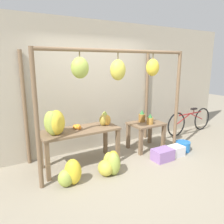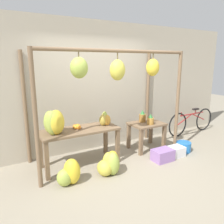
{
  "view_description": "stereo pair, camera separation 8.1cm",
  "coord_description": "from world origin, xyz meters",
  "px_view_note": "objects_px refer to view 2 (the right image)",
  "views": [
    {
      "loc": [
        -2.08,
        -2.85,
        1.94
      ],
      "look_at": [
        0.08,
        0.79,
        0.97
      ],
      "focal_mm": 35.0,
      "sensor_mm": 36.0,
      "label": 1
    },
    {
      "loc": [
        -2.01,
        -2.89,
        1.94
      ],
      "look_at": [
        0.08,
        0.79,
        0.97
      ],
      "focal_mm": 35.0,
      "sensor_mm": 36.0,
      "label": 2
    }
  ],
  "objects_px": {
    "pineapple_cluster": "(146,118)",
    "fruit_crate_white": "(163,155)",
    "papaya_pile": "(105,119)",
    "fruit_crate_purple": "(175,152)",
    "banana_pile_ground_right": "(110,164)",
    "blue_bucket": "(183,147)",
    "banana_pile_ground_left": "(69,173)",
    "orange_pile": "(77,127)",
    "banana_pile_on_table": "(54,123)",
    "parked_bicycle": "(191,121)"
  },
  "relations": [
    {
      "from": "banana_pile_on_table",
      "to": "papaya_pile",
      "type": "distance_m",
      "value": 1.01
    },
    {
      "from": "pineapple_cluster",
      "to": "blue_bucket",
      "type": "distance_m",
      "value": 1.05
    },
    {
      "from": "orange_pile",
      "to": "fruit_crate_white",
      "type": "xyz_separation_m",
      "value": [
        1.53,
        -0.68,
        -0.64
      ]
    },
    {
      "from": "pineapple_cluster",
      "to": "blue_bucket",
      "type": "height_order",
      "value": "pineapple_cluster"
    },
    {
      "from": "parked_bicycle",
      "to": "banana_pile_ground_left",
      "type": "bearing_deg",
      "value": -167.44
    },
    {
      "from": "banana_pile_ground_right",
      "to": "papaya_pile",
      "type": "height_order",
      "value": "papaya_pile"
    },
    {
      "from": "orange_pile",
      "to": "fruit_crate_purple",
      "type": "height_order",
      "value": "orange_pile"
    },
    {
      "from": "banana_pile_ground_right",
      "to": "fruit_crate_purple",
      "type": "bearing_deg",
      "value": -1.33
    },
    {
      "from": "orange_pile",
      "to": "parked_bicycle",
      "type": "distance_m",
      "value": 3.44
    },
    {
      "from": "orange_pile",
      "to": "fruit_crate_purple",
      "type": "relative_size",
      "value": 0.47
    },
    {
      "from": "banana_pile_on_table",
      "to": "banana_pile_ground_right",
      "type": "distance_m",
      "value": 1.21
    },
    {
      "from": "banana_pile_ground_left",
      "to": "papaya_pile",
      "type": "bearing_deg",
      "value": 30.98
    },
    {
      "from": "banana_pile_ground_left",
      "to": "blue_bucket",
      "type": "bearing_deg",
      "value": 1.04
    },
    {
      "from": "fruit_crate_white",
      "to": "orange_pile",
      "type": "bearing_deg",
      "value": 155.96
    },
    {
      "from": "pineapple_cluster",
      "to": "banana_pile_ground_right",
      "type": "xyz_separation_m",
      "value": [
        -1.27,
        -0.62,
        -0.53
      ]
    },
    {
      "from": "banana_pile_ground_left",
      "to": "parked_bicycle",
      "type": "distance_m",
      "value": 3.89
    },
    {
      "from": "orange_pile",
      "to": "banana_pile_ground_left",
      "type": "bearing_deg",
      "value": -122.62
    },
    {
      "from": "fruit_crate_white",
      "to": "fruit_crate_purple",
      "type": "distance_m",
      "value": 0.37
    },
    {
      "from": "pineapple_cluster",
      "to": "orange_pile",
      "type": "bearing_deg",
      "value": 179.86
    },
    {
      "from": "pineapple_cluster",
      "to": "banana_pile_ground_left",
      "type": "distance_m",
      "value": 2.15
    },
    {
      "from": "orange_pile",
      "to": "banana_pile_ground_left",
      "type": "height_order",
      "value": "orange_pile"
    },
    {
      "from": "fruit_crate_purple",
      "to": "banana_pile_ground_right",
      "type": "bearing_deg",
      "value": 178.67
    },
    {
      "from": "parked_bicycle",
      "to": "fruit_crate_purple",
      "type": "distance_m",
      "value": 1.77
    },
    {
      "from": "parked_bicycle",
      "to": "orange_pile",
      "type": "bearing_deg",
      "value": -175.94
    },
    {
      "from": "fruit_crate_white",
      "to": "papaya_pile",
      "type": "distance_m",
      "value": 1.37
    },
    {
      "from": "banana_pile_ground_right",
      "to": "blue_bucket",
      "type": "xyz_separation_m",
      "value": [
        1.91,
        0.07,
        -0.08
      ]
    },
    {
      "from": "banana_pile_ground_right",
      "to": "papaya_pile",
      "type": "relative_size",
      "value": 1.76
    },
    {
      "from": "papaya_pile",
      "to": "fruit_crate_purple",
      "type": "bearing_deg",
      "value": -24.9
    },
    {
      "from": "papaya_pile",
      "to": "fruit_crate_purple",
      "type": "height_order",
      "value": "papaya_pile"
    },
    {
      "from": "fruit_crate_white",
      "to": "pineapple_cluster",
      "type": "bearing_deg",
      "value": 83.16
    },
    {
      "from": "fruit_crate_white",
      "to": "papaya_pile",
      "type": "height_order",
      "value": "papaya_pile"
    },
    {
      "from": "blue_bucket",
      "to": "fruit_crate_purple",
      "type": "bearing_deg",
      "value": -163.69
    },
    {
      "from": "fruit_crate_white",
      "to": "parked_bicycle",
      "type": "relative_size",
      "value": 0.24
    },
    {
      "from": "fruit_crate_purple",
      "to": "parked_bicycle",
      "type": "bearing_deg",
      "value": 30.86
    },
    {
      "from": "banana_pile_ground_left",
      "to": "papaya_pile",
      "type": "relative_size",
      "value": 1.64
    },
    {
      "from": "banana_pile_ground_left",
      "to": "fruit_crate_white",
      "type": "distance_m",
      "value": 1.92
    },
    {
      "from": "blue_bucket",
      "to": "banana_pile_on_table",
      "type": "bearing_deg",
      "value": 170.12
    },
    {
      "from": "pineapple_cluster",
      "to": "fruit_crate_white",
      "type": "distance_m",
      "value": 0.91
    },
    {
      "from": "blue_bucket",
      "to": "pineapple_cluster",
      "type": "bearing_deg",
      "value": 139.37
    },
    {
      "from": "parked_bicycle",
      "to": "papaya_pile",
      "type": "relative_size",
      "value": 6.29
    },
    {
      "from": "banana_pile_on_table",
      "to": "banana_pile_ground_left",
      "type": "xyz_separation_m",
      "value": [
        0.06,
        -0.52,
        -0.73
      ]
    },
    {
      "from": "papaya_pile",
      "to": "fruit_crate_purple",
      "type": "relative_size",
      "value": 0.74
    },
    {
      "from": "orange_pile",
      "to": "papaya_pile",
      "type": "distance_m",
      "value": 0.56
    },
    {
      "from": "fruit_crate_white",
      "to": "fruit_crate_purple",
      "type": "xyz_separation_m",
      "value": [
        0.37,
        0.02,
        -0.01
      ]
    },
    {
      "from": "banana_pile_ground_left",
      "to": "fruit_crate_purple",
      "type": "height_order",
      "value": "banana_pile_ground_left"
    },
    {
      "from": "parked_bicycle",
      "to": "papaya_pile",
      "type": "xyz_separation_m",
      "value": [
        -2.85,
        -0.28,
        0.5
      ]
    },
    {
      "from": "fruit_crate_white",
      "to": "banana_pile_on_table",
      "type": "bearing_deg",
      "value": 163.19
    },
    {
      "from": "banana_pile_ground_left",
      "to": "pineapple_cluster",
      "type": "bearing_deg",
      "value": 16.7
    },
    {
      "from": "orange_pile",
      "to": "banana_pile_ground_left",
      "type": "xyz_separation_m",
      "value": [
        -0.39,
        -0.6,
        -0.57
      ]
    },
    {
      "from": "banana_pile_on_table",
      "to": "orange_pile",
      "type": "bearing_deg",
      "value": 10.72
    }
  ]
}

